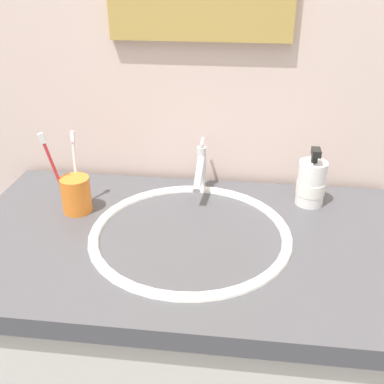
% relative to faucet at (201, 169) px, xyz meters
% --- Properties ---
extents(tiled_wall_back, '(2.19, 0.04, 2.40)m').
position_rel_faucet_xyz_m(tiled_wall_back, '(-0.01, 0.11, 0.29)').
color(tiled_wall_back, beige).
rests_on(tiled_wall_back, ground).
extents(vanity_counter, '(0.99, 0.57, 0.85)m').
position_rel_faucet_xyz_m(vanity_counter, '(-0.01, -0.22, -0.49)').
color(vanity_counter, silver).
rests_on(vanity_counter, ground).
extents(sink_basin, '(0.45, 0.45, 0.11)m').
position_rel_faucet_xyz_m(sink_basin, '(0.00, -0.21, -0.10)').
color(sink_basin, white).
rests_on(sink_basin, vanity_counter).
extents(faucet, '(0.02, 0.16, 0.13)m').
position_rel_faucet_xyz_m(faucet, '(0.00, 0.00, 0.00)').
color(faucet, silver).
rests_on(faucet, sink_basin).
extents(toothbrush_cup, '(0.07, 0.07, 0.09)m').
position_rel_faucet_xyz_m(toothbrush_cup, '(-0.28, -0.14, -0.02)').
color(toothbrush_cup, orange).
rests_on(toothbrush_cup, vanity_counter).
extents(toothbrush_white, '(0.01, 0.04, 0.18)m').
position_rel_faucet_xyz_m(toothbrush_white, '(-0.29, -0.10, 0.04)').
color(toothbrush_white, white).
rests_on(toothbrush_white, toothbrush_cup).
extents(toothbrush_red, '(0.05, 0.02, 0.20)m').
position_rel_faucet_xyz_m(toothbrush_red, '(-0.32, -0.15, 0.05)').
color(toothbrush_red, red).
rests_on(toothbrush_red, toothbrush_cup).
extents(soap_dispenser, '(0.07, 0.07, 0.15)m').
position_rel_faucet_xyz_m(soap_dispenser, '(0.27, -0.03, -0.01)').
color(soap_dispenser, white).
rests_on(soap_dispenser, vanity_counter).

